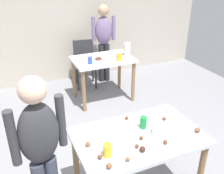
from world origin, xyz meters
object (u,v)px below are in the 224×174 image
(chair_far_table, at_px, (84,60))
(pitcher_far, at_px, (127,49))
(dining_table_near, at_px, (138,144))
(person_girl_near, at_px, (41,147))
(soda_can, at_px, (143,122))
(dining_table_far, at_px, (103,65))
(person_adult_far, at_px, (104,37))
(mixing_bowl, at_px, (164,131))

(chair_far_table, xyz_separation_m, pitcher_far, (0.54, -0.72, 0.36))
(dining_table_near, height_order, person_girl_near, person_girl_near)
(dining_table_near, height_order, soda_can, soda_can)
(soda_can, bearing_deg, dining_table_far, 79.15)
(person_adult_far, bearing_deg, dining_table_far, -113.21)
(soda_can, bearing_deg, dining_table_near, -138.49)
(chair_far_table, relative_size, person_adult_far, 0.58)
(person_girl_near, relative_size, soda_can, 12.19)
(chair_far_table, bearing_deg, pitcher_far, -53.40)
(mixing_bowl, bearing_deg, dining_table_far, 83.30)
(mixing_bowl, relative_size, soda_can, 1.77)
(chair_far_table, height_order, soda_can, soda_can)
(dining_table_near, bearing_deg, person_adult_far, 74.33)
(dining_table_far, bearing_deg, dining_table_near, -102.96)
(chair_far_table, bearing_deg, soda_can, -95.90)
(chair_far_table, distance_m, person_adult_far, 0.57)
(person_girl_near, distance_m, person_adult_far, 3.24)
(chair_far_table, xyz_separation_m, soda_can, (-0.28, -2.69, 0.31))
(dining_table_near, distance_m, soda_can, 0.21)
(mixing_bowl, bearing_deg, person_adult_far, 79.00)
(dining_table_far, height_order, person_adult_far, person_adult_far)
(person_adult_far, xyz_separation_m, pitcher_far, (0.13, -0.74, -0.04))
(dining_table_far, bearing_deg, chair_far_table, 98.65)
(chair_far_table, height_order, person_girl_near, person_girl_near)
(dining_table_near, height_order, mixing_bowl, mixing_bowl)
(dining_table_far, distance_m, person_adult_far, 0.82)
(person_adult_far, relative_size, pitcher_far, 6.99)
(person_adult_far, height_order, soda_can, person_adult_far)
(dining_table_far, bearing_deg, pitcher_far, -3.81)
(mixing_bowl, distance_m, pitcher_far, 2.24)
(person_girl_near, height_order, soda_can, person_girl_near)
(mixing_bowl, bearing_deg, person_girl_near, 176.06)
(dining_table_near, relative_size, person_girl_near, 0.79)
(person_girl_near, bearing_deg, chair_far_table, 65.92)
(dining_table_far, distance_m, soda_can, 2.05)
(dining_table_far, bearing_deg, soda_can, -100.85)
(person_girl_near, distance_m, pitcher_far, 2.72)
(person_adult_far, distance_m, pitcher_far, 0.75)
(chair_far_table, distance_m, soda_can, 2.73)
(person_girl_near, bearing_deg, dining_table_near, -0.26)
(mixing_bowl, relative_size, pitcher_far, 1.00)
(dining_table_near, height_order, chair_far_table, chair_far_table)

